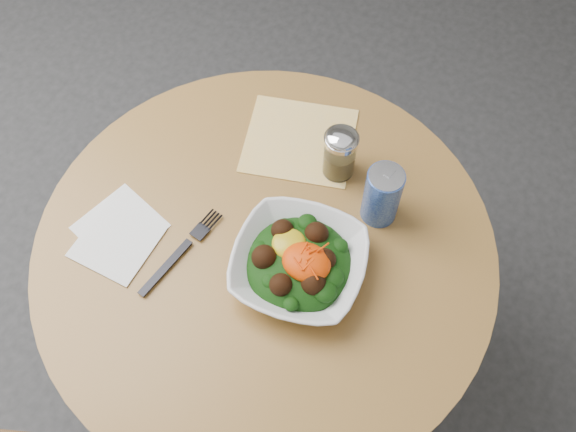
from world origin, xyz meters
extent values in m
plane|color=#2C2C2F|center=(0.00, 0.00, 0.00)|extent=(6.00, 6.00, 0.00)
cylinder|color=black|center=(0.00, 0.00, 0.01)|extent=(0.52, 0.52, 0.03)
cylinder|color=black|center=(0.00, 0.00, 0.35)|extent=(0.10, 0.10, 0.71)
cylinder|color=#A9743D|center=(0.00, 0.00, 0.73)|extent=(0.90, 0.90, 0.04)
cube|color=#F9A60D|center=(-0.05, 0.26, 0.75)|extent=(0.27, 0.26, 0.00)
cube|color=white|center=(-0.28, -0.09, 0.75)|extent=(0.18, 0.18, 0.00)
cube|color=white|center=(-0.26, -0.12, 0.75)|extent=(0.15, 0.15, 0.00)
imported|color=silver|center=(0.08, -0.02, 0.78)|extent=(0.28, 0.28, 0.06)
ellipsoid|color=black|center=(0.08, -0.02, 0.78)|extent=(0.20, 0.20, 0.07)
ellipsoid|color=gold|center=(0.05, 0.00, 0.81)|extent=(0.06, 0.06, 0.02)
ellipsoid|color=#FA3905|center=(0.10, -0.03, 0.81)|extent=(0.09, 0.08, 0.04)
cube|color=black|center=(-0.15, -0.12, 0.76)|extent=(0.04, 0.14, 0.00)
cube|color=black|center=(-0.12, -0.01, 0.76)|extent=(0.04, 0.08, 0.00)
cylinder|color=silver|center=(0.06, 0.22, 0.80)|extent=(0.07, 0.07, 0.10)
cylinder|color=#A58F4D|center=(0.06, 0.22, 0.78)|extent=(0.06, 0.06, 0.06)
cylinder|color=white|center=(0.06, 0.22, 0.86)|extent=(0.07, 0.07, 0.01)
ellipsoid|color=white|center=(0.06, 0.22, 0.86)|extent=(0.07, 0.07, 0.03)
cylinder|color=#0D1F94|center=(0.17, 0.16, 0.82)|extent=(0.07, 0.07, 0.13)
cylinder|color=#B7B7BE|center=(0.17, 0.16, 0.88)|extent=(0.07, 0.07, 0.00)
cube|color=#B7B7BE|center=(0.17, 0.17, 0.89)|extent=(0.02, 0.02, 0.00)
camera|label=1|loc=(0.28, -0.49, 1.86)|focal=40.00mm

